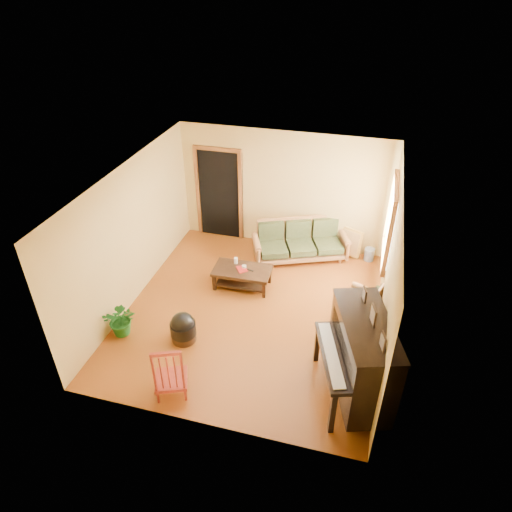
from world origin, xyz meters
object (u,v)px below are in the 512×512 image
(sofa, at_px, (301,242))
(coffee_table, at_px, (242,278))
(armchair, at_px, (358,303))
(footstool, at_px, (183,330))
(potted_plant, at_px, (122,319))
(piano, at_px, (361,359))
(ceramic_crock, at_px, (369,254))
(red_chair, at_px, (170,367))

(sofa, bearing_deg, coffee_table, -148.44)
(armchair, height_order, footstool, armchair)
(potted_plant, bearing_deg, piano, -3.40)
(sofa, height_order, coffee_table, sofa)
(sofa, xyz_separation_m, coffee_table, (-0.91, -1.27, -0.22))
(armchair, xyz_separation_m, ceramic_crock, (0.11, 2.02, -0.24))
(sofa, relative_size, ceramic_crock, 7.24)
(armchair, relative_size, footstool, 1.72)
(armchair, xyz_separation_m, potted_plant, (-3.85, -1.42, -0.06))
(armchair, height_order, potted_plant, armchair)
(red_chair, xyz_separation_m, ceramic_crock, (2.63, 4.38, -0.36))
(potted_plant, bearing_deg, red_chair, -35.34)
(ceramic_crock, bearing_deg, piano, -89.40)
(piano, bearing_deg, footstool, 155.46)
(potted_plant, bearing_deg, sofa, 50.95)
(armchair, distance_m, footstool, 3.07)
(piano, bearing_deg, armchair, 77.48)
(red_chair, bearing_deg, ceramic_crock, 37.12)
(piano, bearing_deg, red_chair, 177.30)
(armchair, bearing_deg, sofa, 148.86)
(sofa, relative_size, red_chair, 1.98)
(coffee_table, bearing_deg, armchair, -10.27)
(coffee_table, height_order, piano, piano)
(piano, bearing_deg, sofa, 96.44)
(sofa, xyz_separation_m, piano, (1.48, -3.33, 0.26))
(sofa, relative_size, coffee_table, 1.76)
(sofa, distance_m, coffee_table, 1.58)
(coffee_table, xyz_separation_m, footstool, (-0.53, -1.70, 0.00))
(piano, distance_m, potted_plant, 4.02)
(armchair, distance_m, ceramic_crock, 2.03)
(piano, relative_size, footstool, 3.56)
(potted_plant, bearing_deg, ceramic_crock, 40.96)
(piano, height_order, footstool, piano)
(armchair, bearing_deg, piano, -64.67)
(coffee_table, height_order, ceramic_crock, coffee_table)
(sofa, bearing_deg, piano, -88.80)
(sofa, height_order, potted_plant, sofa)
(armchair, distance_m, potted_plant, 4.10)
(coffee_table, bearing_deg, sofa, 54.32)
(armchair, relative_size, piano, 0.48)
(coffee_table, distance_m, ceramic_crock, 2.85)
(ceramic_crock, bearing_deg, coffee_table, -145.67)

